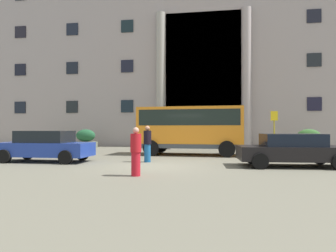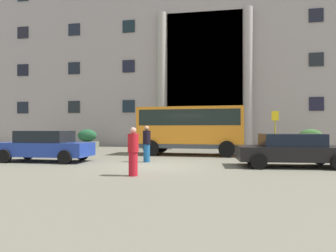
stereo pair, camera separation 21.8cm
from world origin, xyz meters
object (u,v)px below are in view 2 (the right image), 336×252
Objects in this scene: hedge_planter_far_west at (159,139)px; parked_compact_extra at (45,146)px; bus_stop_sign at (275,127)px; motorcycle_far_end at (299,151)px; pedestrian_child_trailing at (133,152)px; pedestrian_woman_with_bag at (147,144)px; hedge_planter_west at (87,139)px; orange_minibus at (191,127)px; hedge_planter_east at (311,140)px; hedge_planter_entrance_left at (50,140)px; parked_sedan_far at (291,150)px.

parked_compact_extra is at bearing -110.99° from hedge_planter_far_west.
bus_stop_sign reaches higher than parked_compact_extra.
pedestrian_child_trailing is (-6.67, -5.95, 0.35)m from motorcycle_far_end.
pedestrian_child_trailing is at bearing -82.48° from hedge_planter_far_west.
bus_stop_sign is 0.62× the size of parked_compact_extra.
bus_stop_sign is at bearing 2.25° from pedestrian_woman_with_bag.
hedge_planter_west is at bearing 167.75° from bus_stop_sign.
orange_minibus is at bearing -58.47° from hedge_planter_far_west.
pedestrian_woman_with_bag reaches higher than hedge_planter_east.
motorcycle_far_end is at bearing 11.67° from parked_compact_extra.
pedestrian_child_trailing is at bearing -50.31° from hedge_planter_entrance_left.
hedge_planter_east reaches higher than hedge_planter_west.
parked_compact_extra is (2.45, -9.87, 0.02)m from hedge_planter_west.
pedestrian_woman_with_bag is at bearing -137.43° from hedge_planter_east.
pedestrian_woman_with_bag is at bearing -41.54° from hedge_planter_entrance_left.
hedge_planter_far_west is 10.11m from parked_compact_extra.
bus_stop_sign is at bearing -12.25° from hedge_planter_west.
orange_minibus is 3.63× the size of pedestrian_woman_with_bag.
parked_compact_extra reaches higher than parked_sedan_far.
pedestrian_child_trailing is (5.32, -3.43, 0.06)m from parked_compact_extra.
motorcycle_far_end is at bearing -39.57° from hedge_planter_far_west.
hedge_planter_far_west is 12.98m from pedestrian_child_trailing.
pedestrian_woman_with_bag is at bearing -109.62° from orange_minibus.
bus_stop_sign is at bearing -10.43° from hedge_planter_entrance_left.
pedestrian_child_trailing is at bearing -122.57° from pedestrian_woman_with_bag.
bus_stop_sign is at bearing 24.19° from orange_minibus.
hedge_planter_west is 0.82× the size of motorcycle_far_end.
parked_sedan_far is (13.46, -9.99, -0.03)m from hedge_planter_west.
hedge_planter_west is at bearing -2.71° from hedge_planter_entrance_left.
hedge_planter_west is 15.40m from pedestrian_child_trailing.
pedestrian_woman_with_bag reaches higher than parked_compact_extra.
hedge_planter_entrance_left is 0.71× the size of motorcycle_far_end.
orange_minibus is 5.54m from bus_stop_sign.
hedge_planter_east is at bearing 0.47° from hedge_planter_far_west.
bus_stop_sign is at bearing 81.47° from parked_sedan_far.
bus_stop_sign is 8.48m from hedge_planter_far_west.
bus_stop_sign reaches higher than pedestrian_child_trailing.
orange_minibus is 1.40× the size of parked_sedan_far.
orange_minibus is at bearing 27.88° from pedestrian_woman_with_bag.
hedge_planter_far_west is at bearing -179.53° from hedge_planter_east.
parked_sedan_far is 2.60× the size of pedestrian_woman_with_bag.
hedge_planter_entrance_left is at bearing 176.42° from hedge_planter_far_west.
motorcycle_far_end is (11.99, 2.52, -0.28)m from parked_compact_extra.
pedestrian_woman_with_bag is at bearing 170.06° from parked_sedan_far.
hedge_planter_far_west is at bearing 68.82° from parked_compact_extra.
orange_minibus reaches higher than pedestrian_woman_with_bag.
bus_stop_sign is 1.56× the size of hedge_planter_east.
pedestrian_child_trailing reaches higher than hedge_planter_east.
hedge_planter_entrance_left reaches higher than motorcycle_far_end.
hedge_planter_far_west is (-8.02, 2.63, -0.90)m from bus_stop_sign.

